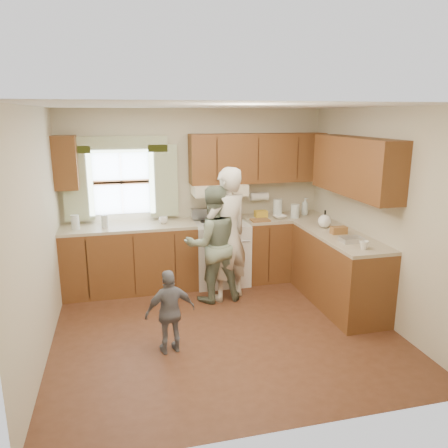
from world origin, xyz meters
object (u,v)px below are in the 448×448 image
object	(u,v)px
woman_right	(213,244)
child	(170,312)
stove	(220,252)
woman_left	(227,235)

from	to	relation	value
woman_right	child	bearing A→B (deg)	55.70
stove	woman_left	bearing A→B (deg)	-94.64
child	stove	bearing A→B (deg)	-127.62
woman_right	child	xyz separation A→B (m)	(-0.71, -1.20, -0.32)
woman_left	stove	bearing A→B (deg)	-121.42
stove	woman_right	size ratio (longest dim) A/B	0.69
stove	child	distance (m)	2.02
stove	child	size ratio (longest dim) A/B	1.19
child	woman_left	bearing A→B (deg)	-136.56
woman_left	child	bearing A→B (deg)	26.19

